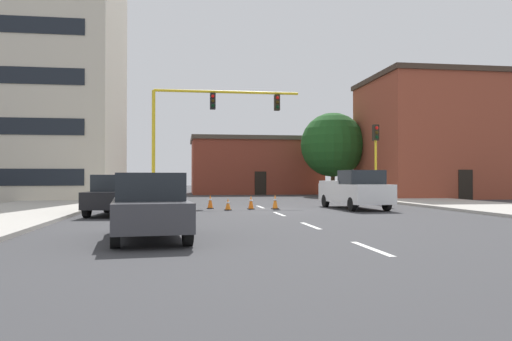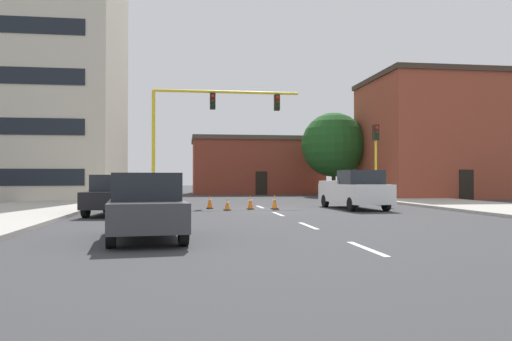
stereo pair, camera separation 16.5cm
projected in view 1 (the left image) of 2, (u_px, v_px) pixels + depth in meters
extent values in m
plane|color=#38383A|center=(268.00, 210.00, 25.32)|extent=(160.00, 160.00, 0.00)
cube|color=#B2ADA3|center=(62.00, 202.00, 31.54)|extent=(6.00, 56.00, 0.14)
cube|color=#B2ADA3|center=(415.00, 200.00, 34.93)|extent=(6.00, 56.00, 0.14)
cube|color=silver|center=(371.00, 248.00, 11.47)|extent=(0.16, 2.40, 0.01)
cube|color=silver|center=(310.00, 226.00, 16.91)|extent=(0.16, 2.40, 0.01)
cube|color=silver|center=(279.00, 214.00, 22.35)|extent=(0.16, 2.40, 0.01)
cube|color=silver|center=(260.00, 207.00, 27.79)|extent=(0.16, 2.40, 0.01)
cube|color=beige|center=(21.00, 49.00, 38.74)|extent=(14.46, 13.12, 23.05)
cube|color=brown|center=(254.00, 168.00, 51.60)|extent=(12.61, 8.34, 5.24)
cube|color=#4C4238|center=(254.00, 140.00, 51.64)|extent=(12.91, 8.64, 0.40)
cube|color=black|center=(261.00, 183.00, 47.42)|extent=(1.10, 0.06, 2.20)
cube|color=brown|center=(433.00, 140.00, 41.48)|extent=(10.32, 9.60, 9.45)
cube|color=#3D2D23|center=(432.00, 80.00, 41.55)|extent=(10.62, 9.90, 0.40)
cube|color=black|center=(466.00, 185.00, 36.65)|extent=(1.10, 0.06, 2.20)
cube|color=yellow|center=(153.00, 201.00, 29.43)|extent=(1.80, 1.20, 0.55)
cylinder|color=yellow|center=(153.00, 143.00, 29.48)|extent=(0.20, 0.20, 6.20)
cylinder|color=yellow|center=(227.00, 92.00, 30.15)|extent=(8.66, 0.16, 0.16)
cube|color=black|center=(213.00, 101.00, 30.02)|extent=(0.32, 0.36, 0.95)
sphere|color=red|center=(213.00, 96.00, 29.83)|extent=(0.20, 0.20, 0.20)
sphere|color=#38280A|center=(213.00, 101.00, 29.83)|extent=(0.20, 0.20, 0.20)
sphere|color=black|center=(213.00, 106.00, 29.82)|extent=(0.20, 0.20, 0.20)
cube|color=black|center=(277.00, 103.00, 30.58)|extent=(0.32, 0.36, 0.95)
sphere|color=red|center=(278.00, 98.00, 30.39)|extent=(0.20, 0.20, 0.20)
sphere|color=#38280A|center=(278.00, 102.00, 30.39)|extent=(0.20, 0.20, 0.20)
sphere|color=black|center=(278.00, 107.00, 30.39)|extent=(0.20, 0.20, 0.20)
cylinder|color=yellow|center=(376.00, 165.00, 30.22)|extent=(0.14, 0.14, 4.80)
cube|color=black|center=(376.00, 133.00, 30.24)|extent=(0.32, 0.36, 0.95)
sphere|color=red|center=(377.00, 128.00, 30.06)|extent=(0.20, 0.20, 0.20)
sphere|color=#38280A|center=(377.00, 132.00, 30.06)|extent=(0.20, 0.20, 0.20)
sphere|color=black|center=(377.00, 137.00, 30.05)|extent=(0.20, 0.20, 0.20)
cylinder|color=#4C3823|center=(333.00, 182.00, 44.59)|extent=(0.36, 0.36, 2.40)
sphere|color=#1E511E|center=(333.00, 145.00, 44.63)|extent=(5.68, 5.68, 5.68)
cube|color=white|center=(354.00, 193.00, 26.08)|extent=(2.37, 5.52, 0.95)
cube|color=#1E2328|center=(361.00, 177.00, 25.22)|extent=(1.96, 1.92, 0.70)
cube|color=white|center=(345.00, 182.00, 27.25)|extent=(2.19, 2.94, 0.16)
cylinder|color=black|center=(387.00, 204.00, 24.47)|extent=(0.27, 0.69, 0.68)
cylinder|color=black|center=(352.00, 204.00, 24.09)|extent=(0.27, 0.69, 0.68)
cylinder|color=black|center=(356.00, 201.00, 28.06)|extent=(0.27, 0.69, 0.68)
cylinder|color=black|center=(325.00, 201.00, 27.68)|extent=(0.27, 0.69, 0.68)
cube|color=black|center=(117.00, 199.00, 21.85)|extent=(2.37, 4.69, 0.70)
cube|color=#1E2328|center=(118.00, 183.00, 21.96)|extent=(1.96, 2.48, 0.70)
cylinder|color=black|center=(107.00, 205.00, 23.35)|extent=(0.30, 0.70, 0.68)
cylinder|color=black|center=(143.00, 205.00, 23.39)|extent=(0.30, 0.70, 0.68)
cylinder|color=black|center=(87.00, 209.00, 20.29)|extent=(0.30, 0.70, 0.68)
cylinder|color=black|center=(128.00, 209.00, 20.33)|extent=(0.30, 0.70, 0.68)
cube|color=#3D3D42|center=(149.00, 213.00, 13.20)|extent=(2.31, 4.67, 0.70)
cube|color=#1E2328|center=(149.00, 186.00, 13.31)|extent=(1.93, 2.47, 0.70)
cylinder|color=black|center=(118.00, 222.00, 14.47)|extent=(0.29, 0.70, 0.68)
cylinder|color=black|center=(176.00, 221.00, 14.88)|extent=(0.29, 0.70, 0.68)
cylinder|color=black|center=(115.00, 234.00, 11.51)|extent=(0.29, 0.70, 0.68)
cylinder|color=black|center=(188.00, 232.00, 11.92)|extent=(0.29, 0.70, 0.68)
cube|color=black|center=(251.00, 209.00, 25.74)|extent=(0.36, 0.36, 0.04)
cone|color=orange|center=(251.00, 202.00, 25.74)|extent=(0.28, 0.28, 0.69)
cylinder|color=white|center=(251.00, 200.00, 25.74)|extent=(0.19, 0.19, 0.08)
cube|color=black|center=(228.00, 210.00, 24.97)|extent=(0.36, 0.36, 0.04)
cone|color=orange|center=(228.00, 204.00, 24.98)|extent=(0.28, 0.28, 0.55)
cylinder|color=white|center=(228.00, 203.00, 24.98)|extent=(0.19, 0.19, 0.08)
cube|color=black|center=(275.00, 209.00, 25.92)|extent=(0.36, 0.36, 0.04)
cone|color=orange|center=(275.00, 201.00, 25.93)|extent=(0.28, 0.28, 0.73)
cylinder|color=white|center=(275.00, 200.00, 25.93)|extent=(0.19, 0.19, 0.08)
cube|color=black|center=(210.00, 208.00, 26.28)|extent=(0.36, 0.36, 0.04)
cone|color=orange|center=(210.00, 201.00, 26.29)|extent=(0.28, 0.28, 0.71)
cylinder|color=white|center=(210.00, 199.00, 26.29)|extent=(0.19, 0.19, 0.08)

